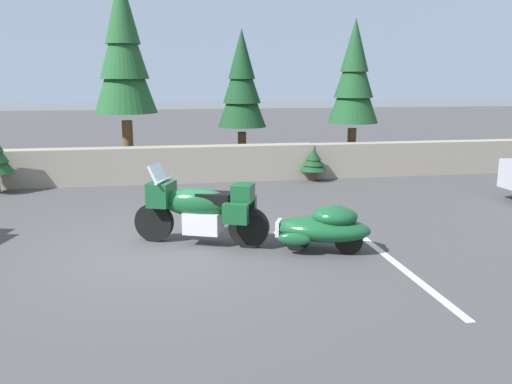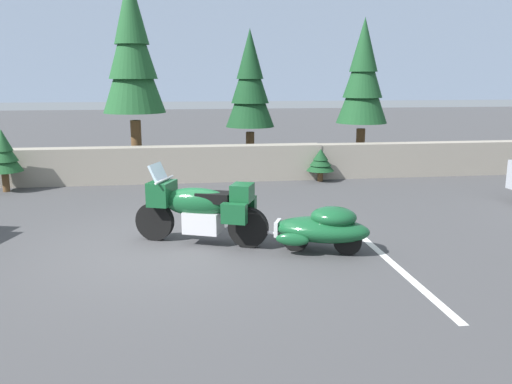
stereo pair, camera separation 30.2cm
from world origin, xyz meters
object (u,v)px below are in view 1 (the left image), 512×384
(touring_motorcycle, at_px, (200,208))
(pine_tree_secondary, at_px, (354,77))
(pine_tree_far_right, at_px, (242,84))
(pine_tree_tall, at_px, (123,51))
(car_shaped_trailer, at_px, (323,227))

(touring_motorcycle, height_order, pine_tree_secondary, pine_tree_secondary)
(touring_motorcycle, distance_m, pine_tree_secondary, 8.40)
(pine_tree_far_right, bearing_deg, pine_tree_tall, -174.29)
(pine_tree_far_right, bearing_deg, touring_motorcycle, -104.18)
(pine_tree_secondary, bearing_deg, touring_motorcycle, -127.50)
(car_shaped_trailer, height_order, pine_tree_secondary, pine_tree_secondary)
(touring_motorcycle, relative_size, car_shaped_trailer, 1.01)
(pine_tree_tall, xyz_separation_m, pine_tree_secondary, (6.46, -0.04, -0.67))
(car_shaped_trailer, xyz_separation_m, pine_tree_far_right, (-0.17, 7.58, 2.15))
(touring_motorcycle, relative_size, pine_tree_tall, 0.40)
(car_shaped_trailer, bearing_deg, touring_motorcycle, 157.96)
(pine_tree_tall, relative_size, pine_tree_far_right, 1.34)
(touring_motorcycle, height_order, pine_tree_far_right, pine_tree_far_right)
(car_shaped_trailer, distance_m, pine_tree_far_right, 7.88)
(pine_tree_tall, height_order, pine_tree_secondary, pine_tree_tall)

